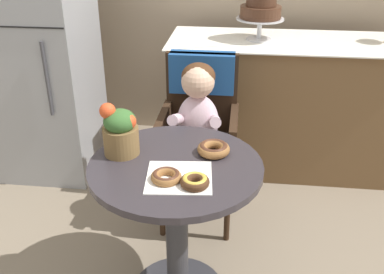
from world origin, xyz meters
name	(u,v)px	position (x,y,z in m)	size (l,w,h in m)	color
cafe_table	(176,206)	(0.00, 0.00, 0.51)	(0.72, 0.72, 0.72)	#332D33
wicker_chair	(200,113)	(0.03, 0.69, 0.64)	(0.42, 0.45, 0.95)	#332114
seated_child	(197,118)	(0.03, 0.54, 0.68)	(0.27, 0.32, 0.73)	silver
paper_napkin	(179,177)	(0.03, -0.10, 0.72)	(0.25, 0.24, 0.00)	white
donut_front	(195,181)	(0.10, -0.15, 0.74)	(0.11, 0.11, 0.04)	#4C2D19
donut_mid	(166,176)	(-0.02, -0.13, 0.74)	(0.12, 0.12, 0.04)	#936033
donut_side	(214,148)	(0.15, 0.10, 0.74)	(0.14, 0.14, 0.04)	#936033
flower_vase	(120,130)	(-0.24, 0.06, 0.83)	(0.15, 0.15, 0.23)	brown
display_counter	(284,105)	(0.55, 1.30, 0.45)	(1.56, 0.62, 0.90)	brown
tiered_cake_stand	(261,8)	(0.34, 1.30, 1.10)	(0.30, 0.30, 0.34)	silver
refrigerator	(38,49)	(-1.05, 1.10, 0.85)	(0.64, 0.63, 1.70)	#9EA0A5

